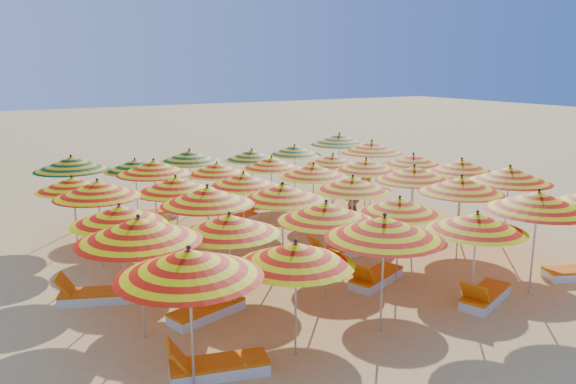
# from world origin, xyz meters

# --- Properties ---
(ground) EXTENTS (120.00, 120.00, 0.00)m
(ground) POSITION_xyz_m (0.00, 0.00, 0.00)
(ground) COLOR #F1BB6B
(ground) RESTS_ON ground
(umbrella_0) EXTENTS (2.74, 2.74, 2.51)m
(umbrella_0) POSITION_xyz_m (-5.21, -5.45, 2.21)
(umbrella_0) COLOR silver
(umbrella_0) RESTS_ON ground
(umbrella_1) EXTENTS (2.81, 2.81, 2.26)m
(umbrella_1) POSITION_xyz_m (-3.19, -5.34, 1.99)
(umbrella_1) COLOR silver
(umbrella_1) RESTS_ON ground
(umbrella_2) EXTENTS (2.93, 2.93, 2.48)m
(umbrella_2) POSITION_xyz_m (-1.20, -5.34, 2.18)
(umbrella_2) COLOR silver
(umbrella_2) RESTS_ON ground
(umbrella_3) EXTENTS (2.23, 2.23, 2.24)m
(umbrella_3) POSITION_xyz_m (1.24, -5.47, 1.97)
(umbrella_3) COLOR silver
(umbrella_3) RESTS_ON ground
(umbrella_4) EXTENTS (3.09, 3.09, 2.53)m
(umbrella_4) POSITION_xyz_m (3.10, -5.55, 2.23)
(umbrella_4) COLOR silver
(umbrella_4) RESTS_ON ground
(umbrella_6) EXTENTS (2.97, 2.97, 2.53)m
(umbrella_6) POSITION_xyz_m (-5.41, -3.28, 2.23)
(umbrella_6) COLOR silver
(umbrella_6) RESTS_ON ground
(umbrella_7) EXTENTS (2.41, 2.41, 2.27)m
(umbrella_7) POSITION_xyz_m (-3.44, -3.02, 1.99)
(umbrella_7) COLOR silver
(umbrella_7) RESTS_ON ground
(umbrella_8) EXTENTS (2.56, 2.56, 2.34)m
(umbrella_8) POSITION_xyz_m (-1.26, -3.40, 2.06)
(umbrella_8) COLOR silver
(umbrella_8) RESTS_ON ground
(umbrella_9) EXTENTS (2.67, 2.67, 2.18)m
(umbrella_9) POSITION_xyz_m (0.91, -3.37, 1.92)
(umbrella_9) COLOR silver
(umbrella_9) RESTS_ON ground
(umbrella_10) EXTENTS (2.71, 2.71, 2.42)m
(umbrella_10) POSITION_xyz_m (3.29, -3.07, 2.13)
(umbrella_10) COLOR silver
(umbrella_10) RESTS_ON ground
(umbrella_11) EXTENTS (2.94, 2.94, 2.51)m
(umbrella_11) POSITION_xyz_m (5.24, -3.03, 2.21)
(umbrella_11) COLOR silver
(umbrella_11) RESTS_ON ground
(umbrella_12) EXTENTS (2.75, 2.75, 2.28)m
(umbrella_12) POSITION_xyz_m (-5.28, -1.19, 2.01)
(umbrella_12) COLOR silver
(umbrella_12) RESTS_ON ground
(umbrella_13) EXTENTS (2.62, 2.62, 2.44)m
(umbrella_13) POSITION_xyz_m (-3.10, -0.97, 2.15)
(umbrella_13) COLOR silver
(umbrella_13) RESTS_ON ground
(umbrella_14) EXTENTS (2.91, 2.91, 2.34)m
(umbrella_14) POSITION_xyz_m (-1.13, -1.20, 2.06)
(umbrella_14) COLOR silver
(umbrella_14) RESTS_ON ground
(umbrella_15) EXTENTS (2.29, 2.29, 2.28)m
(umbrella_15) POSITION_xyz_m (1.19, -1.06, 2.01)
(umbrella_15) COLOR silver
(umbrella_15) RESTS_ON ground
(umbrella_16) EXTENTS (2.43, 2.43, 2.43)m
(umbrella_16) POSITION_xyz_m (3.25, -1.27, 2.14)
(umbrella_16) COLOR silver
(umbrella_16) RESTS_ON ground
(umbrella_17) EXTENTS (2.91, 2.91, 2.45)m
(umbrella_17) POSITION_xyz_m (5.25, -1.22, 2.16)
(umbrella_17) COLOR silver
(umbrella_17) RESTS_ON ground
(umbrella_18) EXTENTS (2.46, 2.46, 2.41)m
(umbrella_18) POSITION_xyz_m (-5.25, 1.24, 2.12)
(umbrella_18) COLOR silver
(umbrella_18) RESTS_ON ground
(umbrella_19) EXTENTS (2.81, 2.81, 2.37)m
(umbrella_19) POSITION_xyz_m (-3.26, 0.92, 2.09)
(umbrella_19) COLOR silver
(umbrella_19) RESTS_ON ground
(umbrella_20) EXTENTS (2.51, 2.51, 2.24)m
(umbrella_20) POSITION_xyz_m (-1.13, 1.15, 1.97)
(umbrella_20) COLOR silver
(umbrella_20) RESTS_ON ground
(umbrella_21) EXTENTS (2.34, 2.34, 2.30)m
(umbrella_21) POSITION_xyz_m (1.27, 1.11, 2.03)
(umbrella_21) COLOR silver
(umbrella_21) RESTS_ON ground
(umbrella_22) EXTENTS (2.67, 2.67, 2.27)m
(umbrella_22) POSITION_xyz_m (3.37, 1.17, 1.99)
(umbrella_22) COLOR silver
(umbrella_22) RESTS_ON ground
(umbrella_23) EXTENTS (2.47, 2.47, 2.25)m
(umbrella_23) POSITION_xyz_m (5.55, 1.29, 1.98)
(umbrella_23) COLOR silver
(umbrella_23) RESTS_ON ground
(umbrella_24) EXTENTS (2.48, 2.48, 2.19)m
(umbrella_24) POSITION_xyz_m (-5.56, 3.26, 1.92)
(umbrella_24) COLOR silver
(umbrella_24) RESTS_ON ground
(umbrella_25) EXTENTS (2.72, 2.72, 2.45)m
(umbrella_25) POSITION_xyz_m (-3.11, 3.43, 2.16)
(umbrella_25) COLOR silver
(umbrella_25) RESTS_ON ground
(umbrella_26) EXTENTS (2.51, 2.51, 2.19)m
(umbrella_26) POSITION_xyz_m (-1.02, 3.41, 1.93)
(umbrella_26) COLOR silver
(umbrella_26) RESTS_ON ground
(umbrella_27) EXTENTS (2.34, 2.34, 2.21)m
(umbrella_27) POSITION_xyz_m (1.02, 3.44, 1.94)
(umbrella_27) COLOR silver
(umbrella_27) RESTS_ON ground
(umbrella_28) EXTENTS (2.30, 2.30, 2.17)m
(umbrella_28) POSITION_xyz_m (3.32, 3.04, 1.91)
(umbrella_28) COLOR silver
(umbrella_28) RESTS_ON ground
(umbrella_29) EXTENTS (2.47, 2.47, 2.49)m
(umbrella_29) POSITION_xyz_m (5.32, 3.35, 2.19)
(umbrella_29) COLOR silver
(umbrella_29) RESTS_ON ground
(umbrella_30) EXTENTS (2.53, 2.53, 2.49)m
(umbrella_30) POSITION_xyz_m (-5.24, 5.21, 2.19)
(umbrella_30) COLOR silver
(umbrella_30) RESTS_ON ground
(umbrella_31) EXTENTS (2.27, 2.27, 2.21)m
(umbrella_31) POSITION_xyz_m (-3.22, 5.26, 1.95)
(umbrella_31) COLOR silver
(umbrella_31) RESTS_ON ground
(umbrella_32) EXTENTS (2.78, 2.78, 2.38)m
(umbrella_32) POSITION_xyz_m (-1.27, 5.30, 2.10)
(umbrella_32) COLOR silver
(umbrella_32) RESTS_ON ground
(umbrella_33) EXTENTS (2.08, 2.08, 2.20)m
(umbrella_33) POSITION_xyz_m (1.21, 5.35, 1.94)
(umbrella_33) COLOR silver
(umbrella_33) RESTS_ON ground
(umbrella_34) EXTENTS (2.19, 2.19, 2.21)m
(umbrella_34) POSITION_xyz_m (3.23, 5.60, 1.94)
(umbrella_34) COLOR silver
(umbrella_34) RESTS_ON ground
(umbrella_35) EXTENTS (2.53, 2.53, 2.54)m
(umbrella_35) POSITION_xyz_m (5.39, 5.59, 2.24)
(umbrella_35) COLOR silver
(umbrella_35) RESTS_ON ground
(lounger_0) EXTENTS (1.82, 0.99, 0.69)m
(lounger_0) POSITION_xyz_m (-4.70, -5.22, 0.15)
(lounger_0) COLOR white
(lounger_0) RESTS_ON ground
(lounger_1) EXTENTS (1.82, 1.17, 0.69)m
(lounger_1) POSITION_xyz_m (1.74, -5.42, 0.15)
(lounger_1) COLOR white
(lounger_1) RESTS_ON ground
(lounger_3) EXTENTS (1.83, 1.05, 0.69)m
(lounger_3) POSITION_xyz_m (-3.94, -2.96, 0.15)
(lounger_3) COLOR white
(lounger_3) RESTS_ON ground
(lounger_4) EXTENTS (1.82, 1.19, 0.69)m
(lounger_4) POSITION_xyz_m (0.31, -3.29, 0.15)
(lounger_4) COLOR white
(lounger_4) RESTS_ON ground
(lounger_5) EXTENTS (1.83, 1.15, 0.69)m
(lounger_5) POSITION_xyz_m (-5.87, -0.99, 0.15)
(lounger_5) COLOR white
(lounger_5) RESTS_ON ground
(lounger_6) EXTENTS (1.74, 0.59, 0.69)m
(lounger_6) POSITION_xyz_m (0.59, -1.20, 0.15)
(lounger_6) COLOR white
(lounger_6) RESTS_ON ground
(lounger_7) EXTENTS (1.83, 1.11, 0.69)m
(lounger_7) POSITION_xyz_m (3.97, 1.18, 0.15)
(lounger_7) COLOR white
(lounger_7) RESTS_ON ground
(lounger_8) EXTENTS (1.82, 1.01, 0.69)m
(lounger_8) POSITION_xyz_m (4.95, 1.04, 0.15)
(lounger_8) COLOR white
(lounger_8) RESTS_ON ground
(lounger_9) EXTENTS (1.82, 1.17, 0.69)m
(lounger_9) POSITION_xyz_m (-0.42, 3.33, 0.15)
(lounger_9) COLOR white
(lounger_9) RESTS_ON ground
(lounger_10) EXTENTS (1.74, 0.59, 0.69)m
(lounger_10) POSITION_xyz_m (-2.63, 5.36, 0.15)
(lounger_10) COLOR white
(lounger_10) RESTS_ON ground
(lounger_11) EXTENTS (1.77, 0.71, 0.69)m
(lounger_11) POSITION_xyz_m (1.81, 5.22, 0.15)
(lounger_11) COLOR white
(lounger_11) RESTS_ON ground
(lounger_12) EXTENTS (1.74, 0.61, 0.69)m
(lounger_12) POSITION_xyz_m (5.98, 5.36, 0.15)
(lounger_12) COLOR white
(lounger_12) RESTS_ON ground
(beachgoer_b) EXTENTS (0.72, 0.78, 1.28)m
(beachgoer_b) POSITION_xyz_m (3.32, 1.80, 0.64)
(beachgoer_b) COLOR tan
(beachgoer_b) RESTS_ON ground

